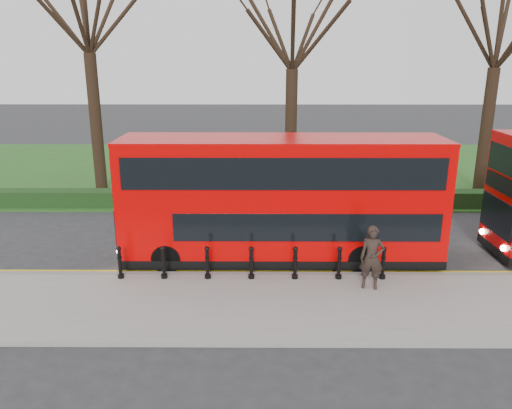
{
  "coord_description": "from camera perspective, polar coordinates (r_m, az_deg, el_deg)",
  "views": [
    {
      "loc": [
        0.37,
        -15.62,
        6.77
      ],
      "look_at": [
        0.27,
        0.5,
        2.0
      ],
      "focal_mm": 35.0,
      "sensor_mm": 36.0,
      "label": 1
    }
  ],
  "objects": [
    {
      "name": "ground",
      "position": [
        17.02,
        -0.92,
        -6.95
      ],
      "size": [
        120.0,
        120.0,
        0.0
      ],
      "primitive_type": "plane",
      "color": "#28282B",
      "rests_on": "ground"
    },
    {
      "name": "pavement",
      "position": [
        14.29,
        -1.18,
        -11.46
      ],
      "size": [
        60.0,
        4.0,
        0.15
      ],
      "primitive_type": "cube",
      "color": "gray",
      "rests_on": "ground"
    },
    {
      "name": "kerb",
      "position": [
        16.08,
        -0.99,
        -8.12
      ],
      "size": [
        60.0,
        0.25,
        0.16
      ],
      "primitive_type": "cube",
      "color": "slate",
      "rests_on": "ground"
    },
    {
      "name": "grass_verge",
      "position": [
        31.35,
        -0.33,
        4.08
      ],
      "size": [
        60.0,
        18.0,
        0.06
      ],
      "primitive_type": "cube",
      "color": "#20521B",
      "rests_on": "ground"
    },
    {
      "name": "hedge",
      "position": [
        23.31,
        -0.56,
        0.63
      ],
      "size": [
        60.0,
        0.9,
        0.8
      ],
      "primitive_type": "cube",
      "color": "black",
      "rests_on": "ground"
    },
    {
      "name": "yellow_line_outer",
      "position": [
        16.38,
        -0.97,
        -7.9
      ],
      "size": [
        60.0,
        0.1,
        0.01
      ],
      "primitive_type": "cube",
      "color": "yellow",
      "rests_on": "ground"
    },
    {
      "name": "yellow_line_inner",
      "position": [
        16.56,
        -0.95,
        -7.62
      ],
      "size": [
        60.0,
        0.1,
        0.01
      ],
      "primitive_type": "cube",
      "color": "yellow",
      "rests_on": "ground"
    },
    {
      "name": "tree_left",
      "position": [
        27.06,
        -18.95,
        20.87
      ],
      "size": [
        8.12,
        8.12,
        12.68
      ],
      "color": "black",
      "rests_on": "ground"
    },
    {
      "name": "tree_mid",
      "position": [
        25.71,
        4.24,
        19.65
      ],
      "size": [
        7.23,
        7.23,
        11.29
      ],
      "color": "black",
      "rests_on": "ground"
    },
    {
      "name": "tree_right",
      "position": [
        28.17,
        26.11,
        18.01
      ],
      "size": [
        7.3,
        7.3,
        11.41
      ],
      "color": "black",
      "rests_on": "ground"
    },
    {
      "name": "bollard_row",
      "position": [
        15.53,
        -0.55,
        -6.73
      ],
      "size": [
        8.31,
        0.15,
        1.0
      ],
      "color": "black",
      "rests_on": "pavement"
    },
    {
      "name": "bus_lead",
      "position": [
        16.79,
        2.88,
        0.46
      ],
      "size": [
        10.68,
        2.45,
        4.25
      ],
      "color": "#C90101",
      "rests_on": "ground"
    },
    {
      "name": "pedestrian",
      "position": [
        15.12,
        13.1,
        -5.94
      ],
      "size": [
        0.78,
        0.6,
        1.93
      ],
      "primitive_type": "imported",
      "rotation": [
        0.0,
        0.0,
        -0.21
      ],
      "color": "black",
      "rests_on": "pavement"
    }
  ]
}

